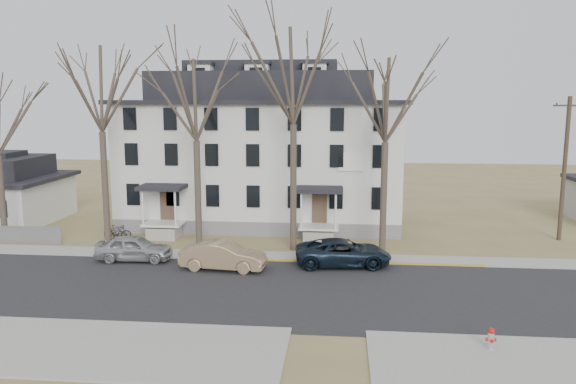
# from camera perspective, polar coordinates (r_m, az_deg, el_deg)

# --- Properties ---
(ground) EXTENTS (120.00, 120.00, 0.00)m
(ground) POSITION_cam_1_polar(r_m,az_deg,el_deg) (26.12, -3.58, -11.45)
(ground) COLOR olive
(ground) RESTS_ON ground
(main_road) EXTENTS (120.00, 10.00, 0.04)m
(main_road) POSITION_cam_1_polar(r_m,az_deg,el_deg) (27.97, -2.93, -10.01)
(main_road) COLOR #27272A
(main_road) RESTS_ON ground
(far_sidewalk) EXTENTS (120.00, 2.00, 0.08)m
(far_sidewalk) POSITION_cam_1_polar(r_m,az_deg,el_deg) (33.64, -1.44, -6.64)
(far_sidewalk) COLOR #A09F97
(far_sidewalk) RESTS_ON ground
(near_sidewalk_right) EXTENTS (14.00, 5.00, 0.08)m
(near_sidewalk_right) POSITION_cam_1_polar(r_m,az_deg,el_deg) (22.72, 26.84, -15.79)
(near_sidewalk_right) COLOR #A09F97
(near_sidewalk_right) RESTS_ON ground
(near_sidewalk_left) EXTENTS (20.00, 5.00, 0.08)m
(near_sidewalk_left) POSITION_cam_1_polar(r_m,az_deg,el_deg) (24.34, -25.15, -13.96)
(near_sidewalk_left) COLOR #A09F97
(near_sidewalk_left) RESTS_ON ground
(yellow_curb) EXTENTS (14.00, 0.25, 0.06)m
(yellow_curb) POSITION_cam_1_polar(r_m,az_deg,el_deg) (32.57, 7.21, -7.26)
(yellow_curb) COLOR gold
(yellow_curb) RESTS_ON ground
(boarding_house) EXTENTS (20.80, 12.36, 12.05)m
(boarding_house) POSITION_cam_1_polar(r_m,az_deg,el_deg) (42.64, -2.53, 4.12)
(boarding_house) COLOR slate
(boarding_house) RESTS_ON ground
(small_house) EXTENTS (8.70, 8.70, 5.00)m
(small_house) POSITION_cam_1_polar(r_m,az_deg,el_deg) (48.25, -27.09, -0.04)
(small_house) COLOR silver
(small_house) RESTS_ON ground
(tree_far_left) EXTENTS (8.40, 8.40, 13.72)m
(tree_far_left) POSITION_cam_1_polar(r_m,az_deg,el_deg) (37.05, -18.60, 10.54)
(tree_far_left) COLOR #473B31
(tree_far_left) RESTS_ON ground
(tree_mid_left) EXTENTS (7.80, 7.80, 12.74)m
(tree_mid_left) POSITION_cam_1_polar(r_m,az_deg,el_deg) (35.05, -9.40, 9.78)
(tree_mid_left) COLOR #473B31
(tree_mid_left) RESTS_ON ground
(tree_center) EXTENTS (9.00, 9.00, 14.70)m
(tree_center) POSITION_cam_1_polar(r_m,az_deg,el_deg) (34.07, 0.57, 12.41)
(tree_center) COLOR #473B31
(tree_center) RESTS_ON ground
(tree_mid_right) EXTENTS (7.80, 7.80, 12.74)m
(tree_mid_right) POSITION_cam_1_polar(r_m,az_deg,el_deg) (34.00, 9.98, 9.78)
(tree_mid_right) COLOR #473B31
(tree_mid_right) RESTS_ON ground
(utility_pole_far) EXTENTS (2.00, 0.28, 9.50)m
(utility_pole_far) POSITION_cam_1_polar(r_m,az_deg,el_deg) (41.03, 26.28, 2.28)
(utility_pole_far) COLOR #3D3023
(utility_pole_far) RESTS_ON ground
(car_silver) EXTENTS (4.45, 1.97, 1.49)m
(car_silver) POSITION_cam_1_polar(r_m,az_deg,el_deg) (33.86, -15.36, -5.56)
(car_silver) COLOR #AAACAD
(car_silver) RESTS_ON ground
(car_tan) EXTENTS (4.79, 2.01, 1.54)m
(car_tan) POSITION_cam_1_polar(r_m,az_deg,el_deg) (31.20, -6.61, -6.51)
(car_tan) COLOR #977A58
(car_tan) RESTS_ON ground
(car_navy) EXTENTS (5.58, 2.98, 1.49)m
(car_navy) POSITION_cam_1_polar(r_m,az_deg,el_deg) (31.87, 5.62, -6.20)
(car_navy) COLOR black
(car_navy) RESTS_ON ground
(bicycle_left) EXTENTS (1.96, 1.25, 0.97)m
(bicycle_left) POSITION_cam_1_polar(r_m,az_deg,el_deg) (39.37, -17.23, -3.96)
(bicycle_left) COLOR black
(bicycle_left) RESTS_ON ground
(bicycle_right) EXTENTS (1.81, 1.00, 1.05)m
(bicycle_right) POSITION_cam_1_polar(r_m,az_deg,el_deg) (38.96, -16.90, -4.03)
(bicycle_right) COLOR black
(bicycle_right) RESTS_ON ground
(fire_hydrant) EXTENTS (0.38, 0.35, 0.91)m
(fire_hydrant) POSITION_cam_1_polar(r_m,az_deg,el_deg) (22.89, 19.91, -13.87)
(fire_hydrant) COLOR #B7B7BA
(fire_hydrant) RESTS_ON ground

